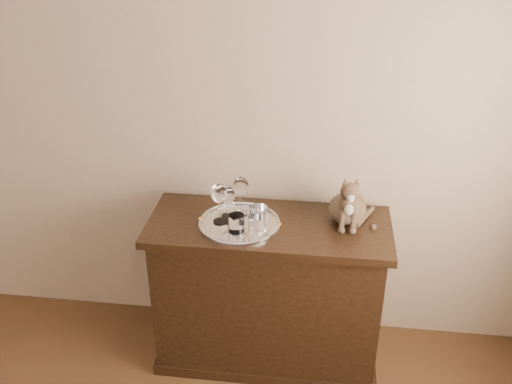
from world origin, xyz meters
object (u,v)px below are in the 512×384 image
wine_glass_c (219,203)px  wine_glass_d (228,205)px  tumbler_c (258,216)px  wine_glass_a (226,201)px  cat (349,196)px  sideboard (268,293)px  tumbler_b (236,223)px  tumbler_a (256,225)px  wine_glass_b (241,196)px  tray (239,224)px

wine_glass_c → wine_glass_d: (0.04, 0.01, -0.01)m
tumbler_c → wine_glass_c: bearing=179.2°
wine_glass_a → cat: cat is taller
sideboard → tumbler_b: (-0.15, -0.10, 0.48)m
tumbler_a → wine_glass_b: bearing=120.3°
wine_glass_b → cat: size_ratio=0.72×
tray → wine_glass_d: wine_glass_d is taller
tumbler_a → cat: size_ratio=0.29×
wine_glass_b → tumbler_a: size_ratio=2.48×
wine_glass_c → tumbler_c: wine_glass_c is taller
wine_glass_d → tumbler_b: 0.11m
sideboard → tumbler_a: (-0.05, -0.10, 0.47)m
wine_glass_b → tumbler_a: bearing=-59.7°
tumbler_c → cat: cat is taller
tumbler_b → tray: bearing=87.3°
wine_glass_b → tumbler_c: wine_glass_b is taller
tray → tumbler_a: size_ratio=4.85×
wine_glass_a → wine_glass_d: bearing=-70.2°
tray → wine_glass_c: bearing=178.0°
wine_glass_a → wine_glass_c: bearing=-112.6°
wine_glass_c → wine_glass_d: bearing=11.8°
tumbler_a → wine_glass_c: bearing=159.0°
tray → tumbler_c: 0.11m
sideboard → tumbler_b: 0.51m
wine_glass_a → tumbler_a: wine_glass_a is taller
wine_glass_b → tumbler_a: (0.10, -0.16, -0.06)m
wine_glass_c → tray: bearing=-2.0°
tumbler_c → cat: (0.43, 0.10, 0.09)m
tray → tumbler_b: 0.09m
wine_glass_c → tumbler_c: 0.20m
tray → wine_glass_d: size_ratio=2.15×
cat → tumbler_a: bearing=-158.9°
tumbler_a → cat: bearing=21.7°
sideboard → cat: 0.69m
sideboard → wine_glass_d: size_ratio=6.45×
tray → tumbler_b: (-0.00, -0.07, 0.05)m
tray → tumbler_a: bearing=-37.6°
cat → tray: bearing=-169.4°
wine_glass_b → wine_glass_d: size_ratio=1.10×
wine_glass_c → tumbler_b: (0.10, -0.08, -0.06)m
wine_glass_c → tumbler_b: bearing=-38.4°
wine_glass_b → wine_glass_d: wine_glass_b is taller
tray → wine_glass_a: (-0.07, 0.06, 0.09)m
sideboard → tumbler_a: tumbler_a is taller
wine_glass_a → tumbler_c: bearing=-20.5°
wine_glass_b → wine_glass_d: bearing=-121.7°
wine_glass_a → wine_glass_b: (0.07, 0.03, 0.01)m
tray → wine_glass_d: (-0.06, 0.01, 0.10)m
sideboard → cat: size_ratio=4.22×
tray → wine_glass_b: size_ratio=1.96×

